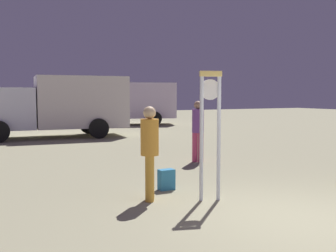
{
  "coord_description": "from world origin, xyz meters",
  "views": [
    {
      "loc": [
        -4.66,
        -4.4,
        1.96
      ],
      "look_at": [
        -0.27,
        4.2,
        1.2
      ],
      "focal_mm": 42.32,
      "sensor_mm": 36.0,
      "label": 1
    }
  ],
  "objects_px": {
    "standing_clock": "(210,123)",
    "box_truck_far": "(130,102)",
    "person_distant": "(198,128)",
    "person_near_clock": "(150,148)",
    "backpack": "(166,180)",
    "box_truck_near": "(65,104)"
  },
  "relations": [
    {
      "from": "backpack",
      "to": "box_truck_near",
      "type": "relative_size",
      "value": 0.07
    },
    {
      "from": "standing_clock",
      "to": "backpack",
      "type": "distance_m",
      "value": 1.69
    },
    {
      "from": "standing_clock",
      "to": "box_truck_far",
      "type": "height_order",
      "value": "box_truck_far"
    },
    {
      "from": "person_near_clock",
      "to": "box_truck_far",
      "type": "bearing_deg",
      "value": 69.52
    },
    {
      "from": "person_near_clock",
      "to": "backpack",
      "type": "relative_size",
      "value": 4.13
    },
    {
      "from": "backpack",
      "to": "box_truck_far",
      "type": "height_order",
      "value": "box_truck_far"
    },
    {
      "from": "person_distant",
      "to": "box_truck_near",
      "type": "xyz_separation_m",
      "value": [
        -1.89,
        8.71,
        0.54
      ]
    },
    {
      "from": "person_near_clock",
      "to": "box_truck_near",
      "type": "bearing_deg",
      "value": 84.68
    },
    {
      "from": "standing_clock",
      "to": "person_near_clock",
      "type": "relative_size",
      "value": 1.37
    },
    {
      "from": "standing_clock",
      "to": "box_truck_far",
      "type": "distance_m",
      "value": 19.15
    },
    {
      "from": "backpack",
      "to": "box_truck_near",
      "type": "height_order",
      "value": "box_truck_near"
    },
    {
      "from": "standing_clock",
      "to": "person_distant",
      "type": "xyz_separation_m",
      "value": [
        2.0,
        3.71,
        -0.44
      ]
    },
    {
      "from": "backpack",
      "to": "person_distant",
      "type": "height_order",
      "value": "person_distant"
    },
    {
      "from": "person_distant",
      "to": "box_truck_near",
      "type": "distance_m",
      "value": 8.93
    },
    {
      "from": "person_distant",
      "to": "box_truck_far",
      "type": "bearing_deg",
      "value": 75.96
    },
    {
      "from": "box_truck_near",
      "to": "box_truck_far",
      "type": "distance_m",
      "value": 8.07
    },
    {
      "from": "person_distant",
      "to": "box_truck_far",
      "type": "height_order",
      "value": "box_truck_far"
    },
    {
      "from": "person_near_clock",
      "to": "person_distant",
      "type": "distance_m",
      "value": 4.4
    },
    {
      "from": "box_truck_far",
      "to": "backpack",
      "type": "bearing_deg",
      "value": -109.24
    },
    {
      "from": "standing_clock",
      "to": "person_near_clock",
      "type": "distance_m",
      "value": 1.21
    },
    {
      "from": "standing_clock",
      "to": "box_truck_near",
      "type": "relative_size",
      "value": 0.38
    },
    {
      "from": "standing_clock",
      "to": "box_truck_far",
      "type": "relative_size",
      "value": 0.35
    }
  ]
}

